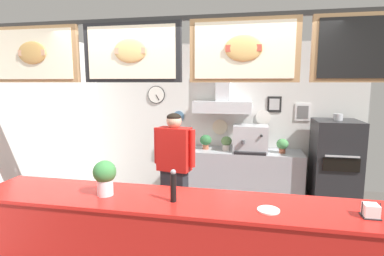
% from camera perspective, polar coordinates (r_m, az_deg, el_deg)
% --- Properties ---
extents(back_wall_assembly, '(4.91, 3.01, 2.72)m').
position_cam_1_polar(back_wall_assembly, '(5.41, 5.11, 2.32)').
color(back_wall_assembly, gray).
rests_on(back_wall_assembly, ground_plane).
extents(back_prep_counter, '(2.01, 0.63, 0.88)m').
position_cam_1_polar(back_prep_counter, '(5.39, 9.09, -8.83)').
color(back_prep_counter, '#A3A5AD').
rests_on(back_prep_counter, ground_plane).
extents(pizza_oven, '(0.67, 0.75, 1.55)m').
position_cam_1_polar(pizza_oven, '(5.35, 24.95, -6.40)').
color(pizza_oven, '#232326').
rests_on(pizza_oven, ground_plane).
extents(shop_worker, '(0.58, 0.29, 1.63)m').
position_cam_1_polar(shop_worker, '(4.13, -3.29, -7.67)').
color(shop_worker, '#232328').
rests_on(shop_worker, ground_plane).
extents(espresso_machine, '(0.56, 0.49, 0.44)m').
position_cam_1_polar(espresso_machine, '(5.21, 10.81, -1.97)').
color(espresso_machine, '#B7BABF').
rests_on(espresso_machine, back_prep_counter).
extents(potted_sage, '(0.20, 0.20, 0.25)m').
position_cam_1_polar(potted_sage, '(5.31, 2.56, -2.39)').
color(potted_sage, '#9E563D').
rests_on(potted_sage, back_prep_counter).
extents(potted_oregano, '(0.19, 0.19, 0.24)m').
position_cam_1_polar(potted_oregano, '(5.23, 16.44, -3.00)').
color(potted_oregano, '#9E563D').
rests_on(potted_oregano, back_prep_counter).
extents(potted_basil, '(0.18, 0.18, 0.24)m').
position_cam_1_polar(potted_basil, '(5.24, 6.41, -2.72)').
color(potted_basil, beige).
rests_on(potted_basil, back_prep_counter).
extents(pepper_grinder, '(0.05, 0.05, 0.28)m').
position_cam_1_polar(pepper_grinder, '(2.59, -3.48, -10.66)').
color(pepper_grinder, black).
rests_on(pepper_grinder, service_counter).
extents(napkin_holder, '(0.13, 0.12, 0.12)m').
position_cam_1_polar(napkin_holder, '(2.68, 30.25, -13.20)').
color(napkin_holder, '#262628').
rests_on(napkin_holder, service_counter).
extents(condiment_plate, '(0.17, 0.17, 0.01)m').
position_cam_1_polar(condiment_plate, '(2.53, 14.02, -14.57)').
color(condiment_plate, white).
rests_on(condiment_plate, service_counter).
extents(basil_vase, '(0.20, 0.20, 0.31)m').
position_cam_1_polar(basil_vase, '(2.82, -15.89, -8.72)').
color(basil_vase, silver).
rests_on(basil_vase, service_counter).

